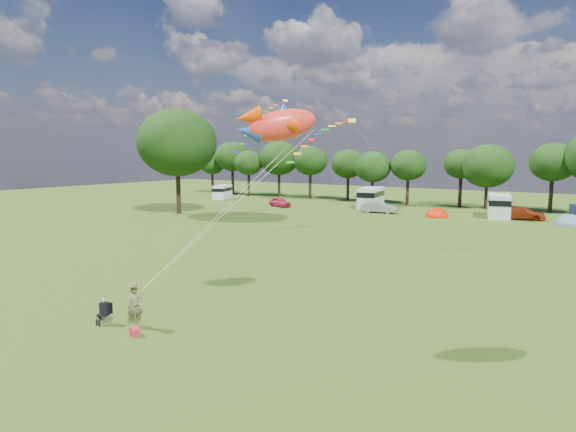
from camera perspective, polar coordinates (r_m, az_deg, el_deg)
The scene contains 17 objects.
ground_plane at distance 23.14m, azimuth -11.23°, elevation -12.04°, with size 180.00×180.00×0.00m, color #1B310D.
tree_line at distance 71.16m, azimuth 25.35°, elevation 5.65°, with size 102.98×10.98×10.27m.
big_tree at distance 62.89m, azimuth -13.02°, elevation 8.46°, with size 10.00×10.00×13.28m.
car_a at distance 69.66m, azimuth -0.96°, elevation 1.65°, with size 1.58×4.01×1.34m, color #BD2347.
car_b at distance 63.58m, azimuth 10.73°, elevation 1.05°, with size 1.60×4.28×1.51m, color gray.
car_c at distance 62.48m, azimuth 25.94°, elevation 0.31°, with size 2.08×4.96×1.49m, color #982C0D.
campervan_a at distance 82.69m, azimuth -7.78°, elevation 2.89°, with size 3.57×5.12×2.31m.
campervan_b at distance 68.89m, azimuth 9.80°, elevation 2.22°, with size 3.42×6.23×2.90m.
campervan_c at distance 63.07m, azimuth 23.72°, elevation 1.18°, with size 3.54×6.05×2.78m.
tent_orange at distance 61.28m, azimuth 17.21°, elevation -0.08°, with size 2.73×2.99×2.14m.
tent_greyblue at distance 60.10m, azimuth 30.37°, elevation -0.91°, with size 3.10×3.40×2.31m.
kite_flyer at distance 22.75m, azimuth -17.69°, elevation -10.15°, with size 0.67×0.44×1.85m, color brown.
camp_chair at distance 23.61m, azimuth -20.92°, elevation -10.18°, with size 0.63×0.65×1.19m.
kite_bag at distance 21.90m, azimuth -17.72°, elevation -12.93°, with size 0.47×0.32×0.34m, color #B61839.
fish_kite at distance 20.75m, azimuth -1.46°, elevation 10.76°, with size 3.20×3.40×1.98m.
streamer_kite_a at distance 51.62m, azimuth -2.71°, elevation 11.61°, with size 3.23×5.54×5.73m.
streamer_kite_b at distance 41.40m, azimuth 4.60°, elevation 9.76°, with size 4.40×4.67×3.84m.
Camera 1 is at (15.47, -15.43, 7.65)m, focal length 30.00 mm.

